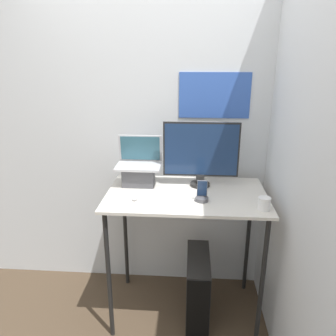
{
  "coord_description": "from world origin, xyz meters",
  "views": [
    {
      "loc": [
        0.03,
        -1.75,
        1.89
      ],
      "look_at": [
        -0.13,
        0.33,
        1.17
      ],
      "focal_mm": 35.0,
      "sensor_mm": 36.0,
      "label": 1
    }
  ],
  "objects_px": {
    "laptop": "(139,171)",
    "computer_tower": "(198,287)",
    "monitor": "(201,154)",
    "mouse": "(135,198)",
    "keyboard": "(165,202)",
    "cell_phone": "(202,196)"
  },
  "relations": [
    {
      "from": "keyboard",
      "to": "mouse",
      "type": "bearing_deg",
      "value": 172.09
    },
    {
      "from": "laptop",
      "to": "monitor",
      "type": "height_order",
      "value": "monitor"
    },
    {
      "from": "laptop",
      "to": "computer_tower",
      "type": "bearing_deg",
      "value": -23.27
    },
    {
      "from": "cell_phone",
      "to": "computer_tower",
      "type": "xyz_separation_m",
      "value": [
        -0.0,
        0.06,
        -0.77
      ]
    },
    {
      "from": "keyboard",
      "to": "cell_phone",
      "type": "relative_size",
      "value": 1.98
    },
    {
      "from": "laptop",
      "to": "computer_tower",
      "type": "distance_m",
      "value": 0.97
    },
    {
      "from": "laptop",
      "to": "mouse",
      "type": "relative_size",
      "value": 6.04
    },
    {
      "from": "keyboard",
      "to": "computer_tower",
      "type": "bearing_deg",
      "value": 26.02
    },
    {
      "from": "laptop",
      "to": "mouse",
      "type": "xyz_separation_m",
      "value": [
        0.01,
        -0.28,
        -0.09
      ]
    },
    {
      "from": "monitor",
      "to": "cell_phone",
      "type": "distance_m",
      "value": 0.34
    },
    {
      "from": "cell_phone",
      "to": "mouse",
      "type": "bearing_deg",
      "value": -177.31
    },
    {
      "from": "laptop",
      "to": "monitor",
      "type": "xyz_separation_m",
      "value": [
        0.45,
        0.01,
        0.14
      ]
    },
    {
      "from": "mouse",
      "to": "cell_phone",
      "type": "xyz_separation_m",
      "value": [
        0.44,
        0.02,
        0.02
      ]
    },
    {
      "from": "laptop",
      "to": "computer_tower",
      "type": "xyz_separation_m",
      "value": [
        0.45,
        -0.19,
        -0.84
      ]
    },
    {
      "from": "monitor",
      "to": "cell_phone",
      "type": "relative_size",
      "value": 3.75
    },
    {
      "from": "monitor",
      "to": "keyboard",
      "type": "bearing_deg",
      "value": -125.98
    },
    {
      "from": "keyboard",
      "to": "cell_phone",
      "type": "distance_m",
      "value": 0.24
    },
    {
      "from": "computer_tower",
      "to": "mouse",
      "type": "bearing_deg",
      "value": -168.97
    },
    {
      "from": "keyboard",
      "to": "computer_tower",
      "type": "height_order",
      "value": "keyboard"
    },
    {
      "from": "monitor",
      "to": "cell_phone",
      "type": "bearing_deg",
      "value": -88.47
    },
    {
      "from": "monitor",
      "to": "computer_tower",
      "type": "height_order",
      "value": "monitor"
    },
    {
      "from": "laptop",
      "to": "monitor",
      "type": "relative_size",
      "value": 0.65
    }
  ]
}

